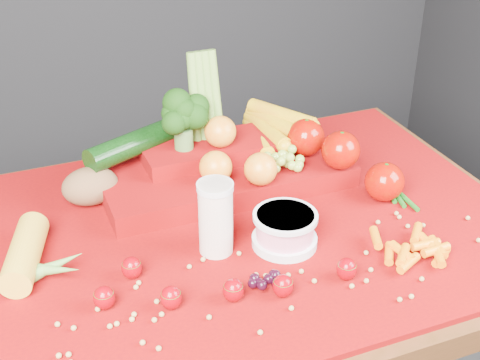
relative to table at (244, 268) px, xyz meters
name	(u,v)px	position (x,y,z in m)	size (l,w,h in m)	color
table	(244,268)	(0.00, 0.00, 0.00)	(1.10, 0.80, 0.75)	#321F0B
red_cloth	(244,227)	(0.00, 0.00, 0.10)	(1.05, 0.75, 0.01)	#7A0504
milk_glass	(216,215)	(-0.08, -0.06, 0.18)	(0.07, 0.07, 0.14)	beige
yogurt_bowl	(285,228)	(0.04, -0.09, 0.14)	(0.12, 0.12, 0.07)	silver
strawberry_scatter	(212,283)	(-0.13, -0.17, 0.13)	(0.44, 0.18, 0.04)	#840002
dark_grape_cluster	(269,283)	(-0.04, -0.20, 0.12)	(0.06, 0.05, 0.03)	black
soybean_scatter	(288,283)	(0.00, -0.20, 0.11)	(0.84, 0.24, 0.01)	#AD8E4A
corn_ear	(38,265)	(-0.39, -0.01, 0.13)	(0.22, 0.26, 0.06)	yellow
potato	(90,186)	(-0.26, 0.19, 0.15)	(0.11, 0.08, 0.08)	brown
baby_carrot_pile	(410,248)	(0.24, -0.20, 0.12)	(0.17, 0.17, 0.03)	orange
green_bean_pile	(393,191)	(0.33, -0.01, 0.11)	(0.14, 0.12, 0.01)	#155714
produce_mound	(237,158)	(0.05, 0.15, 0.17)	(0.60, 0.37, 0.27)	#7A0504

